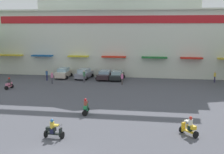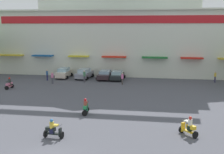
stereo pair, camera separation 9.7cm
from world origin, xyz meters
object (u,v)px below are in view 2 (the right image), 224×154
(pedestrian_0, at_px, (47,74))
(pedestrian_3, at_px, (122,78))
(parked_car_1, at_px, (84,74))
(scooter_rider_2, at_px, (189,127))
(scooter_rider_0, at_px, (86,107))
(scooter_rider_7, at_px, (9,84))
(parked_car_2, at_px, (105,75))
(parked_car_3, at_px, (117,75))
(pedestrian_4, at_px, (84,75))
(pedestrian_2, at_px, (215,76))
(parked_car_0, at_px, (64,73))
(pedestrian_1, at_px, (52,77))
(scooter_rider_4, at_px, (53,130))

(pedestrian_0, relative_size, pedestrian_3, 0.98)
(parked_car_1, distance_m, scooter_rider_2, 25.76)
(scooter_rider_0, bearing_deg, scooter_rider_7, 144.31)
(parked_car_2, xyz_separation_m, scooter_rider_7, (-11.17, -8.73, -0.09))
(parked_car_3, distance_m, pedestrian_4, 5.20)
(parked_car_2, distance_m, scooter_rider_7, 14.18)
(pedestrian_0, bearing_deg, pedestrian_2, 5.25)
(parked_car_0, distance_m, pedestrian_1, 4.85)
(pedestrian_0, distance_m, pedestrian_1, 2.88)
(pedestrian_2, bearing_deg, pedestrian_3, -164.28)
(scooter_rider_0, xyz_separation_m, pedestrian_1, (-8.17, 13.06, 0.32))
(parked_car_0, xyz_separation_m, pedestrian_1, (-0.07, -4.85, 0.16))
(parked_car_0, relative_size, pedestrian_3, 2.48)
(parked_car_1, relative_size, scooter_rider_0, 2.93)
(parked_car_3, relative_size, scooter_rider_4, 2.81)
(scooter_rider_7, distance_m, pedestrian_0, 6.91)
(parked_car_0, xyz_separation_m, scooter_rider_0, (8.10, -17.91, -0.16))
(parked_car_1, relative_size, pedestrian_4, 2.54)
(scooter_rider_4, bearing_deg, pedestrian_3, 82.39)
(pedestrian_3, bearing_deg, parked_car_0, 158.12)
(parked_car_0, bearing_deg, pedestrian_1, -90.78)
(parked_car_2, height_order, pedestrian_1, pedestrian_1)
(parked_car_1, distance_m, scooter_rider_7, 11.81)
(pedestrian_4, bearing_deg, parked_car_2, 48.55)
(pedestrian_3, bearing_deg, pedestrian_2, 15.72)
(parked_car_3, xyz_separation_m, pedestrian_3, (1.23, -3.55, 0.27))
(parked_car_3, relative_size, pedestrian_1, 2.44)
(parked_car_1, relative_size, pedestrian_3, 2.63)
(scooter_rider_0, distance_m, pedestrian_3, 14.07)
(parked_car_1, bearing_deg, scooter_rider_0, -75.19)
(scooter_rider_4, bearing_deg, pedestrian_4, 98.28)
(scooter_rider_7, xyz_separation_m, pedestrian_4, (8.61, 5.83, 0.39))
(pedestrian_1, distance_m, pedestrian_3, 9.96)
(scooter_rider_0, bearing_deg, pedestrian_3, 82.85)
(scooter_rider_4, bearing_deg, parked_car_3, 86.51)
(scooter_rider_2, distance_m, scooter_rider_4, 10.05)
(parked_car_2, height_order, pedestrian_4, pedestrian_4)
(scooter_rider_4, relative_size, scooter_rider_7, 0.97)
(parked_car_2, bearing_deg, scooter_rider_0, -85.55)
(parked_car_0, relative_size, scooter_rider_4, 2.87)
(scooter_rider_0, bearing_deg, scooter_rider_2, -24.01)
(parked_car_1, xyz_separation_m, scooter_rider_2, (13.66, -21.84, -0.13))
(parked_car_0, xyz_separation_m, pedestrian_4, (4.16, -3.06, 0.21))
(parked_car_2, relative_size, parked_car_3, 1.09)
(pedestrian_4, bearing_deg, scooter_rider_4, -81.72)
(pedestrian_0, bearing_deg, pedestrian_1, -53.67)
(pedestrian_1, bearing_deg, pedestrian_3, 5.15)
(parked_car_2, xyz_separation_m, scooter_rider_2, (10.32, -21.73, -0.07))
(parked_car_0, relative_size, pedestrian_2, 2.57)
(scooter_rider_4, xyz_separation_m, scooter_rider_7, (-11.64, 15.00, 0.03))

